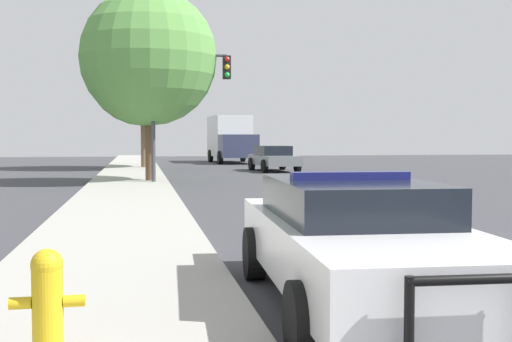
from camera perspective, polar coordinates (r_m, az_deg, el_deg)
The scene contains 8 objects.
sidewalk_left at distance 6.52m, azimuth -13.68°, elevation -12.80°, with size 3.00×110.00×0.13m.
police_car at distance 7.00m, azimuth 8.78°, elevation -5.99°, with size 2.21×5.19×1.45m.
fire_hydrant at distance 5.43m, azimuth -18.04°, elevation -10.61°, with size 0.58×0.25×0.82m.
traffic_light at distance 24.85m, azimuth -6.37°, elevation 7.16°, with size 3.06×0.35×4.99m.
car_background_oncoming at distance 34.43m, azimuth 1.57°, elevation 1.20°, with size 2.25×4.49×1.36m.
box_truck at distance 46.02m, azimuth -2.27°, elevation 2.94°, with size 2.93×7.13×3.35m.
tree_sidewalk_far at distance 37.08m, azimuth -10.01°, elevation 8.88°, with size 6.35×6.35×8.68m.
tree_sidewalk_mid at distance 25.71m, azimuth -9.51°, elevation 9.92°, with size 5.34×5.34×7.48m.
Camera 1 is at (-4.72, -6.27, 1.84)m, focal length 45.00 mm.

